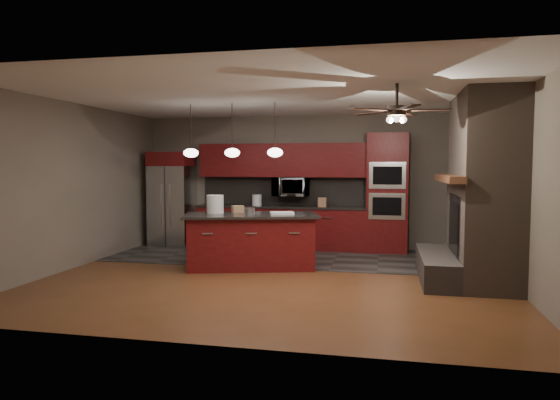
% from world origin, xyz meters
% --- Properties ---
extents(ground, '(7.00, 7.00, 0.00)m').
position_xyz_m(ground, '(0.00, 0.00, 0.00)').
color(ground, brown).
rests_on(ground, ground).
extents(ceiling, '(7.00, 6.00, 0.02)m').
position_xyz_m(ceiling, '(0.00, 0.00, 2.80)').
color(ceiling, white).
rests_on(ceiling, back_wall).
extents(back_wall, '(7.00, 0.02, 2.80)m').
position_xyz_m(back_wall, '(0.00, 3.00, 1.40)').
color(back_wall, '#72655B').
rests_on(back_wall, ground).
extents(right_wall, '(0.02, 6.00, 2.80)m').
position_xyz_m(right_wall, '(3.50, 0.00, 1.40)').
color(right_wall, '#72655B').
rests_on(right_wall, ground).
extents(left_wall, '(0.02, 6.00, 2.80)m').
position_xyz_m(left_wall, '(-3.50, 0.00, 1.40)').
color(left_wall, '#72655B').
rests_on(left_wall, ground).
extents(slate_tile_patch, '(7.00, 2.40, 0.01)m').
position_xyz_m(slate_tile_patch, '(0.00, 1.80, 0.01)').
color(slate_tile_patch, '#393633').
rests_on(slate_tile_patch, ground).
extents(fireplace_column, '(1.30, 2.10, 2.80)m').
position_xyz_m(fireplace_column, '(3.04, 0.40, 1.30)').
color(fireplace_column, brown).
rests_on(fireplace_column, ground).
extents(back_cabinetry, '(3.59, 0.64, 2.20)m').
position_xyz_m(back_cabinetry, '(-0.48, 2.74, 0.89)').
color(back_cabinetry, maroon).
rests_on(back_cabinetry, ground).
extents(oven_tower, '(0.80, 0.63, 2.38)m').
position_xyz_m(oven_tower, '(1.70, 2.69, 1.19)').
color(oven_tower, maroon).
rests_on(oven_tower, ground).
extents(microwave, '(0.73, 0.41, 0.50)m').
position_xyz_m(microwave, '(-0.27, 2.75, 1.30)').
color(microwave, silver).
rests_on(microwave, back_cabinetry).
extents(refrigerator, '(0.86, 0.75, 2.03)m').
position_xyz_m(refrigerator, '(-2.88, 2.62, 1.01)').
color(refrigerator, silver).
rests_on(refrigerator, ground).
extents(kitchen_island, '(2.43, 1.57, 0.92)m').
position_xyz_m(kitchen_island, '(-0.56, 0.65, 0.46)').
color(kitchen_island, maroon).
rests_on(kitchen_island, ground).
extents(white_bucket, '(0.39, 0.39, 0.31)m').
position_xyz_m(white_bucket, '(-1.20, 0.66, 1.08)').
color(white_bucket, silver).
rests_on(white_bucket, kitchen_island).
extents(paint_can, '(0.23, 0.23, 0.12)m').
position_xyz_m(paint_can, '(-0.54, 0.46, 0.98)').
color(paint_can, '#B1B2B6').
rests_on(paint_can, kitchen_island).
extents(paint_tray, '(0.45, 0.38, 0.04)m').
position_xyz_m(paint_tray, '(-0.04, 0.73, 0.94)').
color(paint_tray, white).
rests_on(paint_tray, kitchen_island).
extents(cardboard_box, '(0.24, 0.22, 0.12)m').
position_xyz_m(cardboard_box, '(-0.86, 0.86, 0.98)').
color(cardboard_box, '#9A734F').
rests_on(cardboard_box, kitchen_island).
extents(counter_bucket, '(0.23, 0.23, 0.23)m').
position_xyz_m(counter_bucket, '(-0.99, 2.70, 1.01)').
color(counter_bucket, white).
rests_on(counter_bucket, back_cabinetry).
extents(counter_box, '(0.17, 0.13, 0.19)m').
position_xyz_m(counter_box, '(0.41, 2.65, 0.99)').
color(counter_box, '#A37654').
rests_on(counter_box, back_cabinetry).
extents(pendant_left, '(0.26, 0.26, 0.92)m').
position_xyz_m(pendant_left, '(-1.65, 0.70, 1.96)').
color(pendant_left, black).
rests_on(pendant_left, ceiling).
extents(pendant_center, '(0.26, 0.26, 0.92)m').
position_xyz_m(pendant_center, '(-0.90, 0.70, 1.96)').
color(pendant_center, black).
rests_on(pendant_center, ceiling).
extents(pendant_right, '(0.26, 0.26, 0.92)m').
position_xyz_m(pendant_right, '(-0.15, 0.70, 1.96)').
color(pendant_right, black).
rests_on(pendant_right, ceiling).
extents(ceiling_fan, '(1.27, 1.33, 0.41)m').
position_xyz_m(ceiling_fan, '(1.80, -0.80, 2.46)').
color(ceiling_fan, black).
rests_on(ceiling_fan, ceiling).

